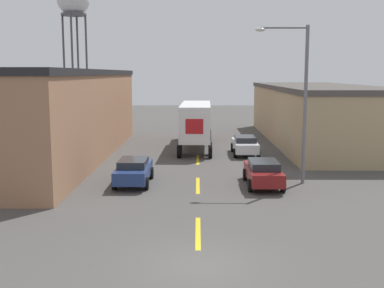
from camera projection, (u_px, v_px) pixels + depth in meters
name	position (u px, v px, depth m)	size (l,w,h in m)	color
ground_plane	(198.00, 265.00, 15.86)	(160.00, 160.00, 0.00)	#4C4947
road_centerline	(198.00, 185.00, 27.15)	(0.20, 20.21, 0.01)	yellow
warehouse_left	(40.00, 114.00, 35.69)	(10.17, 27.86, 6.54)	#9E7051
warehouse_right	(317.00, 114.00, 44.11)	(8.55, 27.07, 5.21)	tan
semi_truck	(196.00, 121.00, 40.83)	(2.83, 12.47, 3.82)	#B21919
parked_car_left_far	(134.00, 170.00, 27.39)	(1.96, 4.55, 1.46)	navy
parked_car_right_far	(245.00, 145.00, 37.29)	(1.96, 4.55, 1.46)	silver
parked_car_right_mid	(263.00, 172.00, 26.88)	(1.96, 4.55, 1.46)	maroon
water_tower	(73.00, 2.00, 65.29)	(4.50, 4.50, 18.57)	#47474C
street_lamp	(300.00, 93.00, 26.95)	(2.99, 0.32, 8.90)	slate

